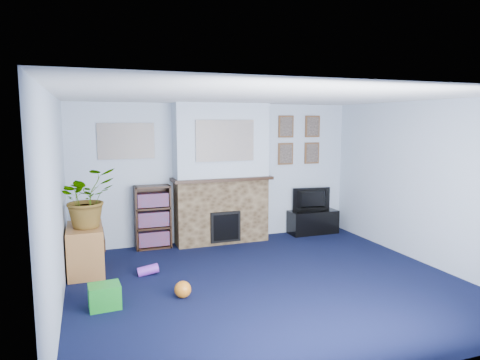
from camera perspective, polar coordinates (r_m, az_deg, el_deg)
name	(u,v)px	position (r m, az deg, el deg)	size (l,w,h in m)	color
floor	(269,283)	(5.76, 3.86, -13.54)	(5.00, 4.50, 0.01)	black
ceiling	(271,96)	(5.37, 4.10, 11.05)	(5.00, 4.50, 0.01)	white
wall_back	(218,173)	(7.53, -2.95, 0.99)	(5.00, 0.04, 2.40)	#AFBFD4
wall_front	(386,238)	(3.54, 18.94, -7.27)	(5.00, 0.04, 2.40)	#AFBFD4
wall_left	(56,206)	(5.00, -23.32, -3.16)	(0.04, 4.50, 2.40)	#AFBFD4
wall_right	(426,183)	(6.83, 23.54, -0.37)	(0.04, 4.50, 2.40)	#AFBFD4
chimney_breast	(221,175)	(7.34, -2.48, 0.68)	(1.72, 0.50, 2.40)	brown
collage_main	(225,141)	(7.09, -2.00, 5.27)	(1.00, 0.03, 0.68)	gray
collage_left	(126,141)	(7.17, -14.93, 5.04)	(0.90, 0.03, 0.58)	gray
portrait_tl	(286,127)	(7.93, 6.14, 7.09)	(0.30, 0.03, 0.40)	brown
portrait_tr	(312,126)	(8.19, 9.63, 7.05)	(0.30, 0.03, 0.40)	brown
portrait_bl	(286,154)	(7.95, 6.09, 3.49)	(0.30, 0.03, 0.40)	brown
portrait_br	(312,153)	(8.21, 9.55, 3.56)	(0.30, 0.03, 0.40)	brown
tv_stand	(313,221)	(8.20, 9.68, -5.47)	(0.92, 0.39, 0.43)	black
television	(313,199)	(8.13, 9.68, -2.56)	(0.73, 0.10, 0.42)	black
bookshelf	(153,218)	(7.26, -11.55, -5.03)	(0.58, 0.28, 1.05)	black
sideboard	(85,248)	(6.40, -19.91, -8.49)	(0.47, 0.84, 0.66)	#9B6331
potted_plant	(87,198)	(6.19, -19.76, -2.22)	(0.74, 0.64, 0.82)	#26661E
mantel_clock	(221,173)	(7.28, -2.50, 0.92)	(0.11, 0.06, 0.15)	gold
mantel_candle	(236,172)	(7.36, -0.57, 1.08)	(0.05, 0.05, 0.16)	#B2BFC6
mantel_teddy	(187,175)	(7.13, -7.08, 0.67)	(0.14, 0.14, 0.14)	slate
mantel_can	(258,172)	(7.51, 2.42, 1.05)	(0.06, 0.06, 0.12)	purple
green_crate	(105,296)	(5.23, -17.60, -14.52)	(0.34, 0.27, 0.27)	#198C26
toy_ball	(183,290)	(5.33, -7.64, -14.37)	(0.20, 0.20, 0.20)	orange
toy_block	(84,270)	(6.23, -20.08, -11.26)	(0.16, 0.16, 0.19)	purple
toy_tube	(148,270)	(6.13, -12.16, -11.67)	(0.13, 0.13, 0.28)	purple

